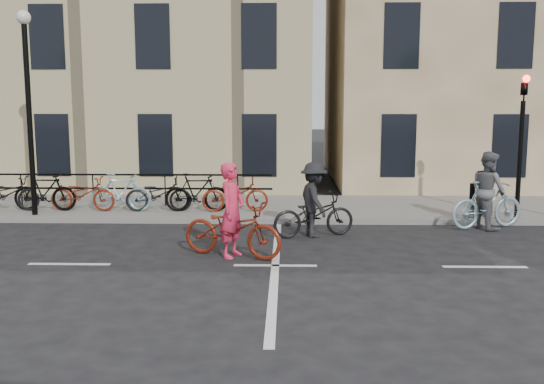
{
  "coord_description": "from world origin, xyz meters",
  "views": [
    {
      "loc": [
        0.22,
        -11.31,
        3.11
      ],
      "look_at": [
        -0.12,
        2.26,
        1.1
      ],
      "focal_mm": 40.0,
      "sensor_mm": 36.0,
      "label": 1
    }
  ],
  "objects_px": {
    "cyclist_grey": "(488,197)",
    "traffic_light": "(522,128)",
    "cyclist_pink": "(232,225)",
    "lamp_post": "(28,88)",
    "cyclist_dark": "(314,208)"
  },
  "relations": [
    {
      "from": "cyclist_pink",
      "to": "cyclist_dark",
      "type": "bearing_deg",
      "value": -20.44
    },
    {
      "from": "cyclist_pink",
      "to": "traffic_light",
      "type": "bearing_deg",
      "value": -40.86
    },
    {
      "from": "lamp_post",
      "to": "cyclist_grey",
      "type": "distance_m",
      "value": 12.03
    },
    {
      "from": "cyclist_grey",
      "to": "traffic_light",
      "type": "bearing_deg",
      "value": -73.63
    },
    {
      "from": "lamp_post",
      "to": "cyclist_dark",
      "type": "distance_m",
      "value": 8.07
    },
    {
      "from": "cyclist_pink",
      "to": "cyclist_grey",
      "type": "height_order",
      "value": "cyclist_grey"
    },
    {
      "from": "traffic_light",
      "to": "lamp_post",
      "type": "relative_size",
      "value": 0.74
    },
    {
      "from": "cyclist_pink",
      "to": "cyclist_grey",
      "type": "xyz_separation_m",
      "value": [
        6.08,
        2.96,
        0.11
      ]
    },
    {
      "from": "traffic_light",
      "to": "cyclist_dark",
      "type": "xyz_separation_m",
      "value": [
        -5.36,
        -1.76,
        -1.76
      ]
    },
    {
      "from": "cyclist_dark",
      "to": "lamp_post",
      "type": "bearing_deg",
      "value": 57.74
    },
    {
      "from": "traffic_light",
      "to": "cyclist_pink",
      "type": "height_order",
      "value": "traffic_light"
    },
    {
      "from": "traffic_light",
      "to": "cyclist_pink",
      "type": "distance_m",
      "value": 8.18
    },
    {
      "from": "lamp_post",
      "to": "cyclist_pink",
      "type": "relative_size",
      "value": 2.31
    },
    {
      "from": "cyclist_pink",
      "to": "lamp_post",
      "type": "bearing_deg",
      "value": 78.22
    },
    {
      "from": "lamp_post",
      "to": "cyclist_pink",
      "type": "height_order",
      "value": "lamp_post"
    }
  ]
}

